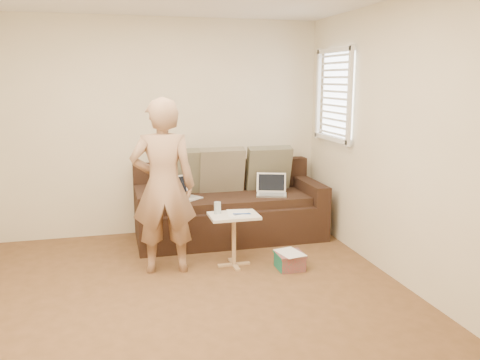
{
  "coord_description": "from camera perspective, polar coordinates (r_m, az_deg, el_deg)",
  "views": [
    {
      "loc": [
        -0.57,
        -3.86,
        1.88
      ],
      "look_at": [
        0.8,
        1.4,
        0.78
      ],
      "focal_mm": 37.37,
      "sensor_mm": 36.0,
      "label": 1
    }
  ],
  "objects": [
    {
      "name": "side_table",
      "position": [
        5.12,
        -0.7,
        -6.87
      ],
      "size": [
        0.49,
        0.34,
        0.54
      ],
      "primitive_type": null,
      "color": "silver",
      "rests_on": "ground"
    },
    {
      "name": "drinking_glass",
      "position": [
        5.06,
        -2.59,
        -3.19
      ],
      "size": [
        0.07,
        0.07,
        0.12
      ],
      "primitive_type": null,
      "color": "silver",
      "rests_on": "side_table"
    },
    {
      "name": "laptop_silver",
      "position": [
        5.96,
        3.63,
        -1.77
      ],
      "size": [
        0.42,
        0.36,
        0.24
      ],
      "primitive_type": null,
      "rotation": [
        0.0,
        0.0,
        -0.34
      ],
      "color": "#B7BABC",
      "rests_on": "sofa"
    },
    {
      "name": "pillow_right",
      "position": [
        6.23,
        3.29,
        1.35
      ],
      "size": [
        0.55,
        0.28,
        0.57
      ],
      "primitive_type": null,
      "rotation": [
        0.26,
        0.0,
        0.0
      ],
      "color": "brown",
      "rests_on": "sofa"
    },
    {
      "name": "pillow_left",
      "position": [
        6.01,
        -7.3,
        0.91
      ],
      "size": [
        0.55,
        0.29,
        0.57
      ],
      "primitive_type": null,
      "rotation": [
        0.28,
        0.0,
        0.0
      ],
      "color": "brown",
      "rests_on": "sofa"
    },
    {
      "name": "window_blinds",
      "position": [
        5.92,
        10.73,
        9.51
      ],
      "size": [
        0.12,
        0.88,
        1.08
      ],
      "primitive_type": null,
      "color": "white",
      "rests_on": "wall_right"
    },
    {
      "name": "wall_front",
      "position": [
        1.8,
        4.69,
        -7.44
      ],
      "size": [
        4.0,
        0.0,
        4.0
      ],
      "primitive_type": "plane",
      "rotation": [
        -1.57,
        0.0,
        0.0
      ],
      "color": "beige",
      "rests_on": "ground"
    },
    {
      "name": "sofa",
      "position": [
        5.97,
        -1.2,
        -2.66
      ],
      "size": [
        2.2,
        0.95,
        0.85
      ],
      "primitive_type": null,
      "color": "black",
      "rests_on": "ground"
    },
    {
      "name": "laptop_white",
      "position": [
        5.78,
        -6.35,
        -2.23
      ],
      "size": [
        0.45,
        0.43,
        0.26
      ],
      "primitive_type": null,
      "rotation": [
        0.0,
        0.0,
        0.67
      ],
      "color": "white",
      "rests_on": "sofa"
    },
    {
      "name": "paper_on_table",
      "position": [
        5.08,
        -0.25,
        -3.81
      ],
      "size": [
        0.25,
        0.33,
        0.0
      ],
      "primitive_type": null,
      "rotation": [
        0.0,
        0.0,
        -0.14
      ],
      "color": "white",
      "rests_on": "side_table"
    },
    {
      "name": "person",
      "position": [
        4.89,
        -8.74,
        -0.71
      ],
      "size": [
        0.67,
        0.5,
        1.72
      ],
      "primitive_type": "imported",
      "rotation": [
        0.0,
        0.0,
        3.02
      ],
      "color": "#A07757",
      "rests_on": "ground"
    },
    {
      "name": "striped_box",
      "position": [
        5.11,
        5.7,
        -9.15
      ],
      "size": [
        0.27,
        0.27,
        0.17
      ],
      "primitive_type": null,
      "color": "red",
      "rests_on": "ground"
    },
    {
      "name": "wall_back",
      "position": [
        6.16,
        -9.28,
        5.9
      ],
      "size": [
        4.0,
        0.0,
        4.0
      ],
      "primitive_type": "plane",
      "rotation": [
        1.57,
        0.0,
        0.0
      ],
      "color": "beige",
      "rests_on": "ground"
    },
    {
      "name": "wall_right",
      "position": [
        4.67,
        18.96,
        3.69
      ],
      "size": [
        0.0,
        4.5,
        4.5
      ],
      "primitive_type": "plane",
      "rotation": [
        1.57,
        0.0,
        -1.57
      ],
      "color": "beige",
      "rests_on": "ground"
    },
    {
      "name": "scissors",
      "position": [
        5.03,
        0.21,
        -3.9
      ],
      "size": [
        0.2,
        0.15,
        0.02
      ],
      "primitive_type": null,
      "rotation": [
        0.0,
        0.0,
        -0.28
      ],
      "color": "silver",
      "rests_on": "side_table"
    },
    {
      "name": "floor",
      "position": [
        4.33,
        -5.77,
        -14.37
      ],
      "size": [
        4.5,
        4.5,
        0.0
      ],
      "primitive_type": "plane",
      "color": "brown",
      "rests_on": "ground"
    },
    {
      "name": "pillow_mid",
      "position": [
        6.08,
        -2.12,
        1.11
      ],
      "size": [
        0.55,
        0.27,
        0.57
      ],
      "primitive_type": null,
      "rotation": [
        0.24,
        0.0,
        0.0
      ],
      "color": "#625D46",
      "rests_on": "sofa"
    }
  ]
}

